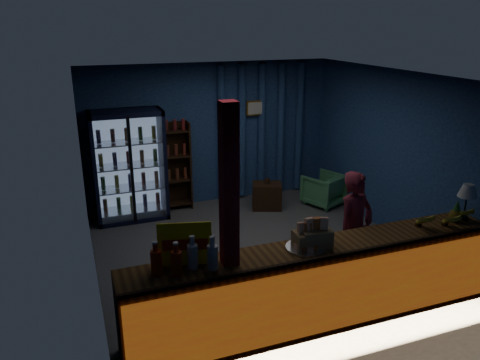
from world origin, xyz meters
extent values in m
plane|color=#515154|center=(0.00, 0.00, 0.00)|extent=(4.60, 4.60, 0.00)
plane|color=navy|center=(0.00, 2.20, 1.30)|extent=(4.60, 0.00, 4.60)
plane|color=navy|center=(0.00, -2.20, 1.30)|extent=(4.60, 0.00, 4.60)
plane|color=navy|center=(-2.30, 0.00, 1.30)|extent=(0.00, 4.40, 4.40)
plane|color=navy|center=(2.30, 0.00, 1.30)|extent=(0.00, 4.40, 4.40)
plane|color=#472D19|center=(0.00, 0.00, 2.60)|extent=(4.60, 4.60, 0.00)
cube|color=brown|center=(0.00, -1.90, 0.47)|extent=(4.40, 0.55, 0.95)
cube|color=red|center=(0.00, -2.19, 0.47)|extent=(4.35, 0.02, 0.81)
cube|color=#322110|center=(0.00, -2.17, 0.97)|extent=(4.40, 0.04, 0.04)
cube|color=maroon|center=(-1.05, -1.90, 1.30)|extent=(0.16, 0.16, 2.60)
cube|color=black|center=(-1.55, 2.12, 0.95)|extent=(1.20, 0.06, 1.90)
cube|color=black|center=(-2.12, 1.85, 0.95)|extent=(0.06, 0.60, 1.90)
cube|color=black|center=(-0.98, 1.85, 0.95)|extent=(0.06, 0.60, 1.90)
cube|color=black|center=(-1.55, 1.85, 1.86)|extent=(1.20, 0.60, 0.08)
cube|color=black|center=(-1.55, 1.85, 0.04)|extent=(1.20, 0.60, 0.08)
cube|color=#99B2D8|center=(-1.55, 2.07, 0.95)|extent=(1.08, 0.02, 1.74)
cube|color=white|center=(-1.55, 1.57, 0.95)|extent=(1.12, 0.02, 1.78)
cube|color=black|center=(-1.55, 1.55, 0.95)|extent=(0.05, 0.05, 1.80)
cube|color=silver|center=(-1.55, 1.85, 0.17)|extent=(1.08, 0.48, 0.02)
cylinder|color=#A44E17|center=(-2.00, 1.85, 0.30)|extent=(0.07, 0.07, 0.22)
cylinder|color=#246018|center=(-1.77, 1.85, 0.30)|extent=(0.07, 0.07, 0.22)
cylinder|color=gold|center=(-1.55, 1.85, 0.30)|extent=(0.07, 0.07, 0.22)
cylinder|color=#251856|center=(-1.32, 1.85, 0.30)|extent=(0.07, 0.07, 0.22)
cylinder|color=maroon|center=(-1.10, 1.85, 0.30)|extent=(0.07, 0.07, 0.22)
cube|color=silver|center=(-1.55, 1.85, 0.57)|extent=(1.08, 0.48, 0.02)
cylinder|color=#246018|center=(-2.00, 1.85, 0.70)|extent=(0.07, 0.07, 0.22)
cylinder|color=gold|center=(-1.77, 1.85, 0.70)|extent=(0.07, 0.07, 0.22)
cylinder|color=#251856|center=(-1.55, 1.85, 0.70)|extent=(0.07, 0.07, 0.22)
cylinder|color=maroon|center=(-1.32, 1.85, 0.70)|extent=(0.07, 0.07, 0.22)
cylinder|color=#A44E17|center=(-1.10, 1.85, 0.70)|extent=(0.07, 0.07, 0.22)
cube|color=silver|center=(-1.55, 1.85, 0.97)|extent=(1.08, 0.48, 0.02)
cylinder|color=gold|center=(-2.00, 1.85, 1.10)|extent=(0.07, 0.07, 0.22)
cylinder|color=#251856|center=(-1.77, 1.85, 1.10)|extent=(0.07, 0.07, 0.22)
cylinder|color=maroon|center=(-1.55, 1.85, 1.10)|extent=(0.07, 0.07, 0.22)
cylinder|color=#A44E17|center=(-1.32, 1.85, 1.10)|extent=(0.07, 0.07, 0.22)
cylinder|color=#246018|center=(-1.10, 1.85, 1.10)|extent=(0.07, 0.07, 0.22)
cube|color=silver|center=(-1.55, 1.85, 1.37)|extent=(1.08, 0.48, 0.02)
cylinder|color=#251856|center=(-2.00, 1.85, 1.50)|extent=(0.07, 0.07, 0.22)
cylinder|color=maroon|center=(-1.77, 1.85, 1.50)|extent=(0.07, 0.07, 0.22)
cylinder|color=#A44E17|center=(-1.55, 1.85, 1.50)|extent=(0.07, 0.07, 0.22)
cylinder|color=#246018|center=(-1.32, 1.85, 1.50)|extent=(0.07, 0.07, 0.22)
cylinder|color=gold|center=(-1.10, 1.85, 1.50)|extent=(0.07, 0.07, 0.22)
cube|color=#322110|center=(-0.70, 2.15, 0.80)|extent=(0.50, 0.02, 1.60)
cube|color=#322110|center=(-0.93, 2.02, 0.80)|extent=(0.03, 0.28, 1.60)
cube|color=#322110|center=(-0.46, 2.02, 0.80)|extent=(0.03, 0.28, 1.60)
cube|color=#322110|center=(-0.70, 2.02, 0.10)|extent=(0.46, 0.26, 0.02)
cube|color=#322110|center=(-0.70, 2.02, 0.55)|extent=(0.46, 0.26, 0.02)
cube|color=#322110|center=(-0.70, 2.02, 1.00)|extent=(0.46, 0.26, 0.02)
cube|color=#322110|center=(-0.70, 2.02, 1.45)|extent=(0.46, 0.26, 0.02)
cylinder|color=navy|center=(0.20, 2.14, 1.30)|extent=(0.14, 0.14, 2.50)
cylinder|color=navy|center=(0.60, 2.14, 1.30)|extent=(0.14, 0.14, 2.50)
cylinder|color=navy|center=(1.00, 2.14, 1.30)|extent=(0.14, 0.14, 2.50)
cylinder|color=navy|center=(1.40, 2.14, 1.30)|extent=(0.14, 0.14, 2.50)
cylinder|color=navy|center=(1.80, 2.14, 1.30)|extent=(0.14, 0.14, 2.50)
cube|color=gold|center=(0.85, 2.10, 1.75)|extent=(0.36, 0.03, 0.28)
cube|color=silver|center=(0.85, 2.08, 1.75)|extent=(0.30, 0.01, 0.22)
imported|color=maroon|center=(0.81, -1.35, 0.77)|extent=(0.64, 0.51, 1.54)
imported|color=#4F9F62|center=(1.90, 1.25, 0.30)|extent=(0.84, 0.85, 0.59)
cube|color=#322110|center=(0.83, 1.45, 0.24)|extent=(0.63, 0.54, 0.48)
cylinder|color=#322110|center=(0.83, 1.45, 0.52)|extent=(0.10, 0.10, 0.10)
cube|color=yellow|center=(-1.47, -1.74, 1.17)|extent=(0.55, 0.24, 0.43)
cube|color=#B8290C|center=(-1.47, -1.76, 1.17)|extent=(0.45, 0.14, 0.11)
cylinder|color=#B8290C|center=(-1.79, -1.87, 1.08)|extent=(0.11, 0.11, 0.25)
cylinder|color=#B8290C|center=(-1.79, -1.87, 1.25)|extent=(0.05, 0.05, 0.10)
cylinder|color=white|center=(-1.79, -1.87, 1.29)|extent=(0.05, 0.05, 0.02)
cylinder|color=#B8290C|center=(-1.60, -1.95, 1.08)|extent=(0.11, 0.11, 0.25)
cylinder|color=#B8290C|center=(-1.60, -1.95, 1.25)|extent=(0.05, 0.05, 0.10)
cylinder|color=white|center=(-1.60, -1.95, 1.29)|extent=(0.05, 0.05, 0.02)
cylinder|color=silver|center=(-1.42, -1.87, 1.08)|extent=(0.11, 0.11, 0.25)
cylinder|color=silver|center=(-1.42, -1.87, 1.25)|extent=(0.05, 0.05, 0.10)
cylinder|color=white|center=(-1.42, -1.87, 1.29)|extent=(0.05, 0.05, 0.02)
cylinder|color=silver|center=(-1.24, -1.95, 1.08)|extent=(0.11, 0.11, 0.25)
cylinder|color=silver|center=(-1.24, -1.95, 1.25)|extent=(0.05, 0.05, 0.10)
cylinder|color=white|center=(-1.24, -1.95, 1.29)|extent=(0.05, 0.05, 0.02)
cube|color=olive|center=(-0.05, -1.86, 1.05)|extent=(0.36, 0.31, 0.21)
cube|color=orange|center=(-0.13, -1.85, 1.23)|extent=(0.09, 0.07, 0.13)
cube|color=#D15A27|center=(-0.05, -1.86, 1.23)|extent=(0.09, 0.07, 0.13)
cube|color=orange|center=(0.03, -1.88, 1.23)|extent=(0.09, 0.07, 0.13)
cube|color=olive|center=(-0.15, -1.86, 1.04)|extent=(0.29, 0.24, 0.18)
cube|color=orange|center=(-0.22, -1.85, 1.19)|extent=(0.08, 0.05, 0.11)
cube|color=#D15A27|center=(-0.15, -1.86, 1.19)|extent=(0.08, 0.05, 0.11)
cube|color=orange|center=(-0.08, -1.86, 1.19)|extent=(0.08, 0.05, 0.11)
cylinder|color=silver|center=(-0.17, -1.88, 0.96)|extent=(0.44, 0.44, 0.02)
cube|color=orange|center=(-0.09, -1.88, 1.00)|extent=(0.10, 0.07, 0.05)
cube|color=#D15A27|center=(-0.11, -1.82, 1.00)|extent=(0.11, 0.11, 0.05)
cube|color=orange|center=(-0.17, -1.80, 1.00)|extent=(0.07, 0.10, 0.05)
cube|color=#D15A27|center=(-0.24, -1.82, 1.00)|extent=(0.11, 0.11, 0.05)
cube|color=orange|center=(-0.26, -1.88, 1.00)|extent=(0.10, 0.07, 0.05)
cube|color=#D15A27|center=(-0.24, -1.94, 1.00)|extent=(0.11, 0.11, 0.05)
cube|color=orange|center=(-0.17, -1.97, 1.00)|extent=(0.07, 0.10, 0.05)
cube|color=#D15A27|center=(-0.11, -1.94, 1.00)|extent=(0.11, 0.11, 0.05)
cylinder|color=black|center=(2.05, -1.85, 0.97)|extent=(0.11, 0.11, 0.04)
cylinder|color=black|center=(2.05, -1.85, 1.13)|extent=(0.02, 0.02, 0.32)
cone|color=white|center=(2.05, -1.85, 1.32)|extent=(0.23, 0.23, 0.16)
sphere|color=olive|center=(1.87, -1.90, 1.04)|extent=(0.16, 0.16, 0.16)
cone|color=#266322|center=(1.87, -1.90, 1.17)|extent=(0.09, 0.09, 0.13)
camera|label=1|loc=(-2.42, -5.89, 3.28)|focal=35.00mm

